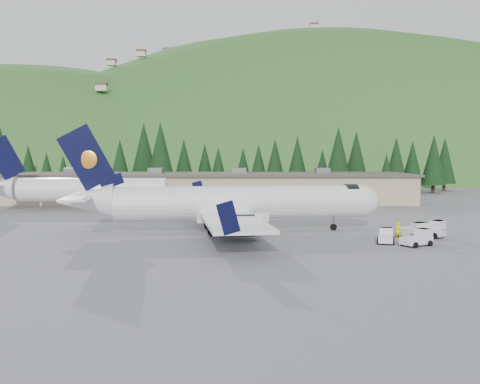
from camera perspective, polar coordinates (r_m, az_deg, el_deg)
name	(u,v)px	position (r m, az deg, el deg)	size (l,w,h in m)	color
ground	(240,232)	(58.66, 0.03, -4.31)	(600.00, 600.00, 0.00)	slate
airliner	(231,204)	(58.15, -0.98, -1.29)	(35.28, 33.23, 11.71)	white
second_airliner	(74,189)	(83.91, -17.33, 0.30)	(27.50, 11.00, 10.05)	white
baggage_tug_a	(418,238)	(52.66, 18.49, -4.70)	(3.27, 2.79, 1.56)	silver
baggage_tug_b	(430,229)	(58.32, 19.59, -3.78)	(3.70, 3.52, 1.82)	silver
baggage_tug_c	(386,236)	(53.43, 15.30, -4.59)	(2.19, 2.92, 1.42)	silver
terminal_building	(211,187)	(96.34, -3.07, 0.51)	(71.00, 17.00, 6.10)	tan
baggage_tug_d	(415,231)	(56.72, 18.13, -3.99)	(2.86, 3.69, 1.77)	silver
ramp_worker	(398,230)	(56.29, 16.50, -3.95)	(0.62, 0.41, 1.70)	#F9EE00
tree_line	(219,160)	(118.85, -2.28, 3.41)	(113.24, 18.27, 14.54)	black
hills	(343,335)	(285.76, 10.94, -14.70)	(614.00, 330.00, 300.00)	#1D4E1A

